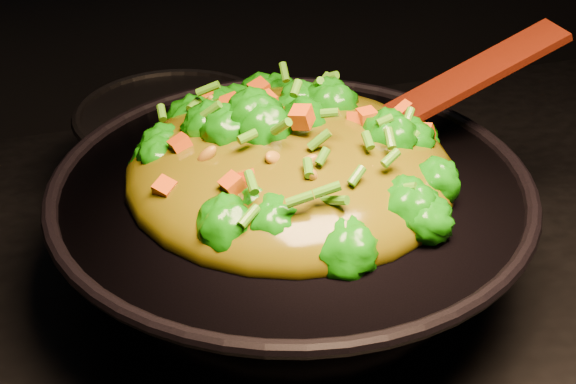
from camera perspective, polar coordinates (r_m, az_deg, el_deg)
name	(u,v)px	position (r m, az deg, el deg)	size (l,w,h in m)	color
wok	(291,237)	(0.75, 0.23, -3.23)	(0.42, 0.42, 0.12)	black
stir_fry	(290,127)	(0.70, 0.17, 4.63)	(0.30, 0.30, 0.10)	#157C08
spatula	(429,99)	(0.77, 9.98, 6.53)	(0.28, 0.04, 0.01)	#3A1707
back_pot	(177,156)	(0.89, -7.87, 2.57)	(0.20, 0.20, 0.12)	black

